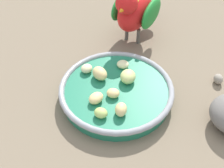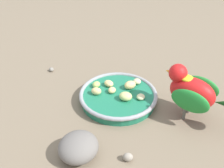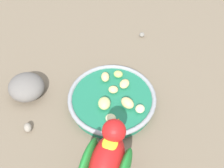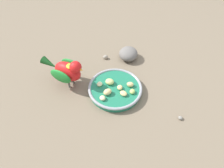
% 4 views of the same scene
% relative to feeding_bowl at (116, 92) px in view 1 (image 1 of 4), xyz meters
% --- Properties ---
extents(ground_plane, '(4.00, 4.00, 0.00)m').
position_rel_feeding_bowl_xyz_m(ground_plane, '(-0.01, -0.01, -0.02)').
color(ground_plane, '#756651').
extents(feeding_bowl, '(0.23, 0.23, 0.03)m').
position_rel_feeding_bowl_xyz_m(feeding_bowl, '(0.00, 0.00, 0.00)').
color(feeding_bowl, '#1E7251').
rests_on(feeding_bowl, ground_plane).
extents(apple_piece_0, '(0.03, 0.03, 0.02)m').
position_rel_feeding_bowl_xyz_m(apple_piece_0, '(0.02, 0.01, 0.02)').
color(apple_piece_0, '#E5C67F').
rests_on(apple_piece_0, feeding_bowl).
extents(apple_piece_1, '(0.03, 0.03, 0.02)m').
position_rel_feeding_bowl_xyz_m(apple_piece_1, '(0.05, -0.01, 0.02)').
color(apple_piece_1, '#E5C67F').
rests_on(apple_piece_1, feeding_bowl).
extents(apple_piece_2, '(0.03, 0.02, 0.02)m').
position_rel_feeding_bowl_xyz_m(apple_piece_2, '(-0.01, -0.08, 0.02)').
color(apple_piece_2, beige).
rests_on(apple_piece_2, feeding_bowl).
extents(apple_piece_3, '(0.04, 0.03, 0.02)m').
position_rel_feeding_bowl_xyz_m(apple_piece_3, '(0.05, 0.04, 0.02)').
color(apple_piece_3, '#E5C67F').
rests_on(apple_piece_3, feeding_bowl).
extents(apple_piece_4, '(0.04, 0.04, 0.02)m').
position_rel_feeding_bowl_xyz_m(apple_piece_4, '(-0.00, -0.05, 0.02)').
color(apple_piece_4, '#E5C67F').
rests_on(apple_piece_4, feeding_bowl).
extents(apple_piece_5, '(0.03, 0.03, 0.02)m').
position_rel_feeding_bowl_xyz_m(apple_piece_5, '(0.07, 0.02, 0.02)').
color(apple_piece_5, '#B2CC66').
rests_on(apple_piece_5, feeding_bowl).
extents(apple_piece_6, '(0.03, 0.03, 0.01)m').
position_rel_feeding_bowl_xyz_m(apple_piece_6, '(-0.06, -0.03, 0.02)').
color(apple_piece_6, beige).
rests_on(apple_piece_6, feeding_bowl).
extents(apple_piece_7, '(0.05, 0.04, 0.02)m').
position_rel_feeding_bowl_xyz_m(apple_piece_7, '(-0.03, 0.01, 0.02)').
color(apple_piece_7, '#C6D17A').
rests_on(apple_piece_7, feeding_bowl).
extents(parrot, '(0.21, 0.11, 0.15)m').
position_rel_feeding_bowl_xyz_m(parrot, '(-0.19, -0.08, 0.07)').
color(parrot, '#59544C').
rests_on(parrot, ground_plane).
extents(pebble_0, '(0.03, 0.03, 0.02)m').
position_rel_feeding_bowl_xyz_m(pebble_0, '(-0.16, 0.15, -0.01)').
color(pebble_0, gray).
rests_on(pebble_0, ground_plane).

